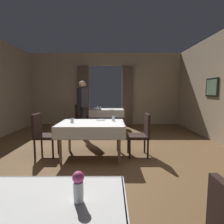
# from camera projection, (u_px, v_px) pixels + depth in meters

# --- Properties ---
(ground) EXTENTS (10.08, 10.08, 0.00)m
(ground) POSITION_uv_depth(u_px,v_px,m) (98.00, 160.00, 3.73)
(ground) COLOR brown
(wall_back) EXTENTS (6.40, 0.27, 3.00)m
(wall_back) POSITION_uv_depth(u_px,v_px,m) (105.00, 89.00, 7.71)
(wall_back) COLOR tan
(wall_back) RESTS_ON ground
(dining_table_mid) EXTENTS (1.38, 1.00, 0.75)m
(dining_table_mid) POSITION_uv_depth(u_px,v_px,m) (91.00, 127.00, 3.84)
(dining_table_mid) COLOR #7A604C
(dining_table_mid) RESTS_ON ground
(dining_table_far) EXTENTS (1.25, 0.90, 0.75)m
(dining_table_far) POSITION_uv_depth(u_px,v_px,m) (106.00, 112.00, 6.75)
(dining_table_far) COLOR #7A604C
(dining_table_far) RESTS_ON ground
(chair_mid_right) EXTENTS (0.44, 0.44, 0.93)m
(chair_mid_right) POSITION_uv_depth(u_px,v_px,m) (141.00, 133.00, 3.93)
(chair_mid_right) COLOR black
(chair_mid_right) RESTS_ON ground
(chair_mid_left) EXTENTS (0.44, 0.44, 0.93)m
(chair_mid_left) POSITION_uv_depth(u_px,v_px,m) (42.00, 133.00, 3.92)
(chair_mid_left) COLOR black
(chair_mid_left) RESTS_ON ground
(chair_far_left) EXTENTS (0.44, 0.44, 0.93)m
(chair_far_left) POSITION_uv_depth(u_px,v_px,m) (79.00, 116.00, 6.72)
(chair_far_left) COLOR black
(chair_far_left) RESTS_ON ground
(flower_vase_near) EXTENTS (0.07, 0.07, 0.19)m
(flower_vase_near) POSITION_uv_depth(u_px,v_px,m) (78.00, 186.00, 1.06)
(flower_vase_near) COLOR silver
(flower_vase_near) RESTS_ON dining_table_near
(glass_mid_a) EXTENTS (0.07, 0.07, 0.11)m
(glass_mid_a) POSITION_uv_depth(u_px,v_px,m) (113.00, 118.00, 4.05)
(glass_mid_a) COLOR silver
(glass_mid_a) RESTS_ON dining_table_mid
(glass_mid_b) EXTENTS (0.07, 0.07, 0.09)m
(glass_mid_b) POSITION_uv_depth(u_px,v_px,m) (72.00, 121.00, 3.80)
(glass_mid_b) COLOR silver
(glass_mid_b) RESTS_ON dining_table_mid
(plate_mid_c) EXTENTS (0.22, 0.22, 0.01)m
(plate_mid_c) POSITION_uv_depth(u_px,v_px,m) (100.00, 120.00, 4.16)
(plate_mid_c) COLOR white
(plate_mid_c) RESTS_ON dining_table_mid
(plate_far_a) EXTENTS (0.20, 0.20, 0.01)m
(plate_far_a) POSITION_uv_depth(u_px,v_px,m) (111.00, 110.00, 6.53)
(plate_far_a) COLOR white
(plate_far_a) RESTS_ON dining_table_far
(glass_far_b) EXTENTS (0.08, 0.08, 0.10)m
(glass_far_b) POSITION_uv_depth(u_px,v_px,m) (100.00, 108.00, 6.61)
(glass_far_b) COLOR silver
(glass_far_b) RESTS_ON dining_table_far
(glass_far_c) EXTENTS (0.07, 0.07, 0.09)m
(glass_far_c) POSITION_uv_depth(u_px,v_px,m) (97.00, 108.00, 6.94)
(glass_far_c) COLOR silver
(glass_far_c) RESTS_ON dining_table_far
(person_waiter_by_doorway) EXTENTS (0.38, 0.42, 1.72)m
(person_waiter_by_doorway) POSITION_uv_depth(u_px,v_px,m) (82.00, 104.00, 5.38)
(person_waiter_by_doorway) COLOR black
(person_waiter_by_doorway) RESTS_ON ground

